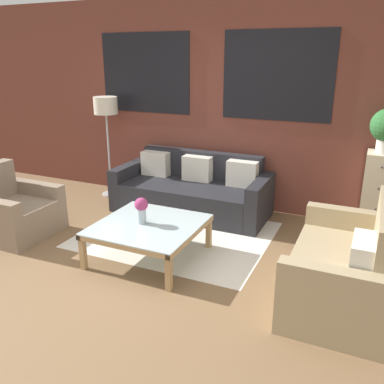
{
  "coord_description": "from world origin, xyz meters",
  "views": [
    {
      "loc": [
        2.15,
        -2.82,
        2.05
      ],
      "look_at": [
        0.32,
        1.21,
        0.55
      ],
      "focal_mm": 38.0,
      "sensor_mm": 36.0,
      "label": 1
    }
  ],
  "objects_px": {
    "coffee_table": "(149,228)",
    "flower_vase": "(141,208)",
    "couch_dark": "(193,191)",
    "floor_lamp": "(106,112)",
    "settee_vintage": "(346,269)",
    "armchair_corner": "(15,212)",
    "drawer_cabinet": "(377,194)"
  },
  "relations": [
    {
      "from": "settee_vintage",
      "to": "drawer_cabinet",
      "type": "xyz_separation_m",
      "value": [
        0.19,
        1.65,
        0.19
      ]
    },
    {
      "from": "armchair_corner",
      "to": "drawer_cabinet",
      "type": "xyz_separation_m",
      "value": [
        3.89,
        1.79,
        0.22
      ]
    },
    {
      "from": "couch_dark",
      "to": "armchair_corner",
      "type": "xyz_separation_m",
      "value": [
        -1.61,
        -1.56,
        -0.01
      ]
    },
    {
      "from": "settee_vintage",
      "to": "flower_vase",
      "type": "distance_m",
      "value": 2.03
    },
    {
      "from": "flower_vase",
      "to": "settee_vintage",
      "type": "bearing_deg",
      "value": 0.39
    },
    {
      "from": "armchair_corner",
      "to": "floor_lamp",
      "type": "xyz_separation_m",
      "value": [
        0.18,
        1.69,
        0.99
      ]
    },
    {
      "from": "settee_vintage",
      "to": "drawer_cabinet",
      "type": "height_order",
      "value": "drawer_cabinet"
    },
    {
      "from": "drawer_cabinet",
      "to": "flower_vase",
      "type": "distance_m",
      "value": 2.76
    },
    {
      "from": "couch_dark",
      "to": "flower_vase",
      "type": "xyz_separation_m",
      "value": [
        0.07,
        -1.44,
        0.27
      ]
    },
    {
      "from": "coffee_table",
      "to": "flower_vase",
      "type": "bearing_deg",
      "value": -170.72
    },
    {
      "from": "couch_dark",
      "to": "settee_vintage",
      "type": "distance_m",
      "value": 2.53
    },
    {
      "from": "armchair_corner",
      "to": "floor_lamp",
      "type": "bearing_deg",
      "value": 84.0
    },
    {
      "from": "couch_dark",
      "to": "drawer_cabinet",
      "type": "bearing_deg",
      "value": 5.55
    },
    {
      "from": "settee_vintage",
      "to": "coffee_table",
      "type": "relative_size",
      "value": 1.37
    },
    {
      "from": "couch_dark",
      "to": "floor_lamp",
      "type": "height_order",
      "value": "floor_lamp"
    },
    {
      "from": "drawer_cabinet",
      "to": "flower_vase",
      "type": "height_order",
      "value": "drawer_cabinet"
    },
    {
      "from": "coffee_table",
      "to": "settee_vintage",
      "type": "bearing_deg",
      "value": 0.06
    },
    {
      "from": "coffee_table",
      "to": "flower_vase",
      "type": "relative_size",
      "value": 3.74
    },
    {
      "from": "couch_dark",
      "to": "flower_vase",
      "type": "relative_size",
      "value": 7.48
    },
    {
      "from": "settee_vintage",
      "to": "armchair_corner",
      "type": "relative_size",
      "value": 1.7
    },
    {
      "from": "armchair_corner",
      "to": "coffee_table",
      "type": "distance_m",
      "value": 1.76
    },
    {
      "from": "settee_vintage",
      "to": "flower_vase",
      "type": "xyz_separation_m",
      "value": [
        -2.01,
        -0.01,
        0.24
      ]
    },
    {
      "from": "armchair_corner",
      "to": "flower_vase",
      "type": "bearing_deg",
      "value": 4.13
    },
    {
      "from": "settee_vintage",
      "to": "drawer_cabinet",
      "type": "relative_size",
      "value": 1.43
    },
    {
      "from": "armchair_corner",
      "to": "coffee_table",
      "type": "xyz_separation_m",
      "value": [
        1.76,
        0.13,
        0.06
      ]
    },
    {
      "from": "armchair_corner",
      "to": "drawer_cabinet",
      "type": "distance_m",
      "value": 4.29
    },
    {
      "from": "settee_vintage",
      "to": "floor_lamp",
      "type": "relative_size",
      "value": 0.96
    },
    {
      "from": "armchair_corner",
      "to": "couch_dark",
      "type": "bearing_deg",
      "value": 44.15
    },
    {
      "from": "armchair_corner",
      "to": "flower_vase",
      "type": "distance_m",
      "value": 1.71
    },
    {
      "from": "floor_lamp",
      "to": "drawer_cabinet",
      "type": "bearing_deg",
      "value": 1.51
    },
    {
      "from": "armchair_corner",
      "to": "drawer_cabinet",
      "type": "bearing_deg",
      "value": 24.65
    },
    {
      "from": "coffee_table",
      "to": "floor_lamp",
      "type": "xyz_separation_m",
      "value": [
        -1.58,
        1.55,
        0.93
      ]
    }
  ]
}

